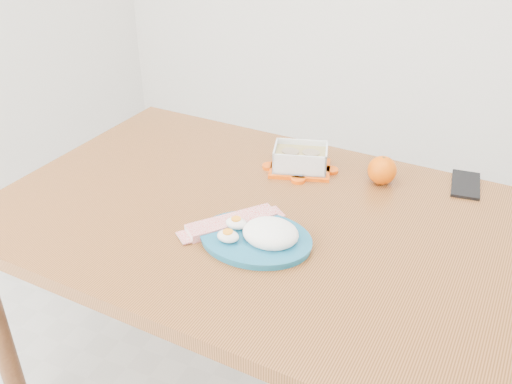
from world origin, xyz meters
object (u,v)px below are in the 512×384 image
at_px(food_container, 300,159).
at_px(rice_plate, 260,235).
at_px(dining_table, 256,238).
at_px(orange_fruit, 382,170).
at_px(smartphone, 466,185).

relative_size(food_container, rice_plate, 0.74).
relative_size(dining_table, orange_fruit, 17.55).
bearing_deg(food_container, rice_plate, -100.18).
height_order(orange_fruit, rice_plate, orange_fruit).
xyz_separation_m(dining_table, food_container, (0.03, 0.26, 0.12)).
bearing_deg(smartphone, orange_fruit, -165.54).
distance_m(dining_table, rice_plate, 0.18).
bearing_deg(orange_fruit, rice_plate, -115.68).
distance_m(orange_fruit, smartphone, 0.24).
relative_size(dining_table, rice_plate, 5.12).
relative_size(food_container, orange_fruit, 2.53).
bearing_deg(orange_fruit, smartphone, 19.79).
bearing_deg(rice_plate, food_container, 94.87).
height_order(orange_fruit, smartphone, orange_fruit).
xyz_separation_m(food_container, smartphone, (0.46, 0.10, -0.03)).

